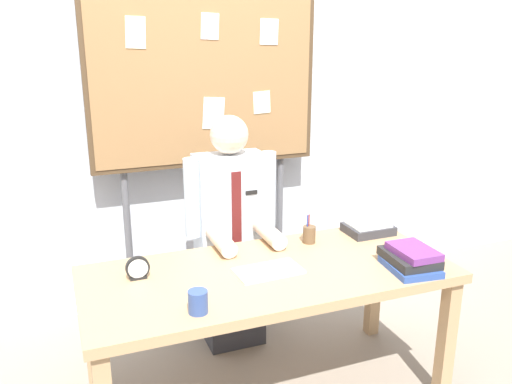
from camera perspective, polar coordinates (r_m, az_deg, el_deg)
name	(u,v)px	position (r m, az deg, el deg)	size (l,w,h in m)	color
back_wall	(198,108)	(3.66, -6.21, 8.82)	(6.40, 0.08, 2.70)	silver
desk	(269,285)	(2.71, 1.38, -9.81)	(1.81, 0.79, 0.72)	tan
person	(231,241)	(3.21, -2.63, -5.21)	(0.55, 0.56, 1.40)	#2D2D33
bulletin_board	(205,74)	(3.43, -5.42, 12.31)	(1.47, 0.09, 2.22)	#4C3823
book_stack	(411,259)	(2.77, 16.05, -6.83)	(0.25, 0.31, 0.11)	#2D4C99
open_notebook	(268,271)	(2.65, 1.31, -8.34)	(0.32, 0.18, 0.01)	#F4EFCC
desk_clock	(138,269)	(2.62, -12.41, -7.95)	(0.11, 0.04, 0.11)	black
coffee_mug	(198,302)	(2.30, -6.15, -11.48)	(0.08, 0.08, 0.10)	#334C8C
pen_holder	(309,234)	(2.99, 5.65, -4.48)	(0.07, 0.07, 0.16)	brown
paper_tray	(368,228)	(3.19, 11.79, -3.80)	(0.26, 0.20, 0.06)	#333338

